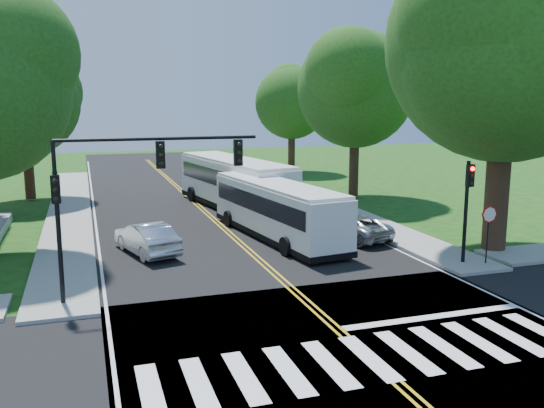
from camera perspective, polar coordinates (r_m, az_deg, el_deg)
name	(u,v)px	position (r m, az deg, el deg)	size (l,w,h in m)	color
ground	(361,351)	(17.19, 8.81, -14.17)	(140.00, 140.00, 0.00)	#164110
road	(219,224)	(33.46, -5.26, -2.01)	(14.00, 96.00, 0.01)	black
cross_road	(361,351)	(17.19, 8.81, -14.15)	(60.00, 12.00, 0.01)	black
center_line	(205,212)	(37.29, -6.64, -0.75)	(0.36, 70.00, 0.01)	gold
edge_line_w	(95,218)	(36.59, -17.13, -1.36)	(0.12, 70.00, 0.01)	silver
edge_line_e	(304,206)	(39.19, 3.14, -0.17)	(0.12, 70.00, 0.01)	silver
crosswalk	(369,357)	(16.78, 9.61, -14.76)	(12.60, 3.00, 0.01)	silver
stop_bar	(434,317)	(20.13, 15.77, -10.68)	(6.60, 0.40, 0.01)	silver
sidewalk_nw	(70,210)	(39.53, -19.40, -0.56)	(2.60, 40.00, 0.15)	gray
sidewalk_ne	(308,197)	(42.47, 3.56, 0.72)	(2.60, 40.00, 0.15)	gray
tree_ne_big	(507,42)	(28.62, 22.29, 14.60)	(10.80, 10.80, 14.91)	#361D15
tree_west_far	(24,102)	(44.06, -23.39, 9.30)	(7.60, 7.60, 10.67)	#361D15
tree_east_mid	(356,89)	(42.29, 8.30, 11.18)	(8.40, 8.40, 11.93)	#361D15
tree_east_far	(292,103)	(57.40, 1.97, 10.00)	(7.20, 7.20, 10.34)	#361D15
signal_nw	(127,179)	(20.55, -14.14, 2.40)	(7.15, 0.46, 5.66)	black
signal_ne	(467,198)	(25.87, 18.80, 0.54)	(0.30, 0.46, 4.40)	black
stop_sign	(489,221)	(26.16, 20.68, -1.55)	(0.76, 0.08, 2.53)	black
bus_lead	(277,209)	(29.74, 0.45, -0.49)	(3.98, 11.45, 2.90)	white
bus_follow	(234,183)	(37.73, -3.78, 2.12)	(4.92, 13.14, 3.33)	white
hatchback	(147,238)	(27.40, -12.31, -3.34)	(1.58, 4.52, 1.49)	silver
suv	(351,227)	(29.91, 7.80, -2.25)	(2.14, 4.65, 1.29)	#A7AAAE
dark_sedan	(294,199)	(38.04, 2.20, 0.46)	(1.72, 4.23, 1.23)	black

